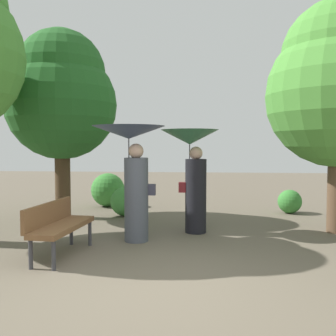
% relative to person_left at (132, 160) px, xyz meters
% --- Properties ---
extents(ground_plane, '(40.00, 40.00, 0.00)m').
position_rel_person_left_xyz_m(ground_plane, '(0.59, -2.11, -1.45)').
color(ground_plane, brown).
extents(person_left, '(1.29, 1.29, 2.06)m').
position_rel_person_left_xyz_m(person_left, '(0.00, 0.00, 0.00)').
color(person_left, '#474C56').
rests_on(person_left, ground).
extents(person_right, '(1.13, 1.13, 2.02)m').
position_rel_person_left_xyz_m(person_right, '(1.04, 0.78, -0.04)').
color(person_right, black).
rests_on(person_right, ground).
extents(park_bench, '(0.61, 1.53, 0.83)m').
position_rel_person_left_xyz_m(park_bench, '(-0.97, -1.03, -0.94)').
color(park_bench, '#38383D').
rests_on(park_bench, ground).
extents(tree_near_left, '(2.57, 2.57, 4.41)m').
position_rel_person_left_xyz_m(tree_near_left, '(-2.05, 2.02, 1.45)').
color(tree_near_left, '#42301E').
rests_on(tree_near_left, ground).
extents(bush_path_left, '(0.71, 0.71, 0.71)m').
position_rel_person_left_xyz_m(bush_path_left, '(-0.64, 2.43, -1.10)').
color(bush_path_left, '#428C3D').
rests_on(bush_path_left, ground).
extents(bush_path_right, '(0.94, 0.94, 0.94)m').
position_rel_person_left_xyz_m(bush_path_right, '(-1.42, 3.81, -0.98)').
color(bush_path_right, '#387F33').
rests_on(bush_path_right, ground).
extents(bush_behind_bench, '(0.60, 0.60, 0.60)m').
position_rel_person_left_xyz_m(bush_behind_bench, '(3.44, 3.17, -1.15)').
color(bush_behind_bench, '#387F33').
rests_on(bush_behind_bench, ground).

